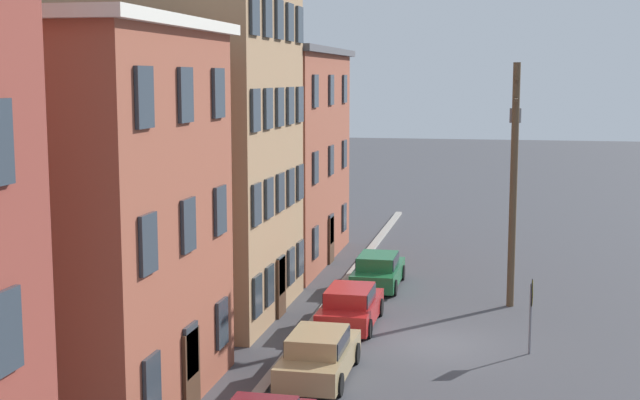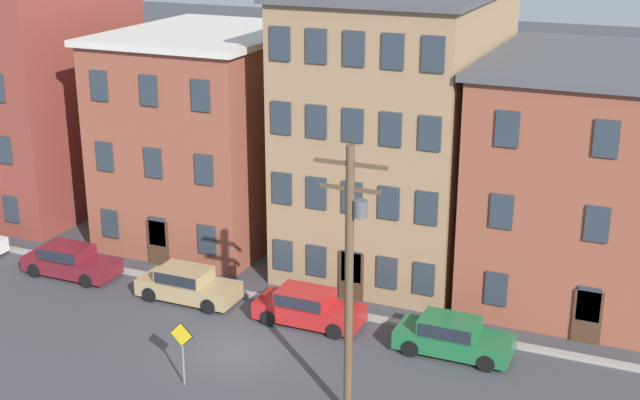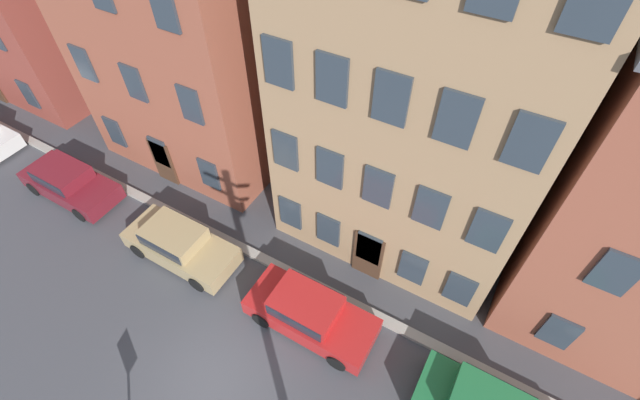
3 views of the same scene
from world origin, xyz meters
The scene contains 12 objects.
ground_plane centered at (0.00, 0.00, 0.00)m, with size 200.00×200.00×0.00m, color #424247.
kerb_strip centered at (0.00, 4.50, 0.08)m, with size 56.00×0.36×0.16m, color #9E998E.
apartment_corner centered at (-19.60, 11.04, 6.39)m, with size 10.98×10.59×12.75m.
apartment_midblock centered at (-7.38, 11.03, 5.19)m, with size 8.50×10.59×10.34m.
apartment_far centered at (2.37, 11.90, 6.36)m, with size 8.58×12.33×12.70m.
apartment_annex centered at (12.19, 11.89, 5.10)m, with size 11.27×12.30×10.17m.
car_maroon centered at (-10.42, 3.29, 0.75)m, with size 4.40×1.92×1.43m.
car_tan centered at (-4.11, 3.18, 0.75)m, with size 4.40×1.92×1.43m.
car_red centered at (1.57, 3.19, 0.75)m, with size 4.40×1.92×1.43m.
car_green centered at (7.65, 3.04, 0.75)m, with size 4.40×1.92×1.43m.
caution_sign centered at (-0.49, -3.01, 1.64)m, with size 0.94×0.08×2.47m.
utility_pole centered at (5.59, -2.42, 5.26)m, with size 2.40×0.44×9.37m.
Camera 2 is at (15.08, -26.70, 16.51)m, focal length 50.00 mm.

